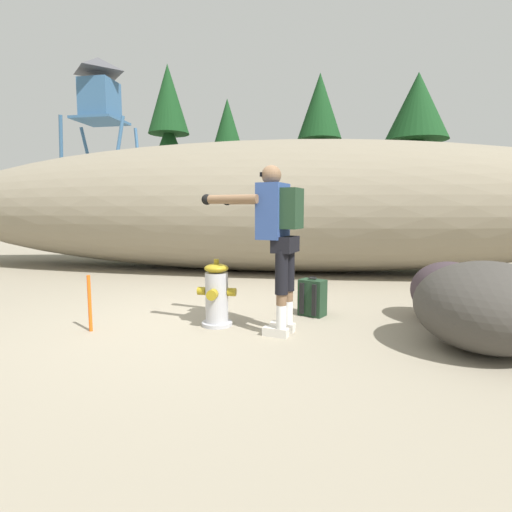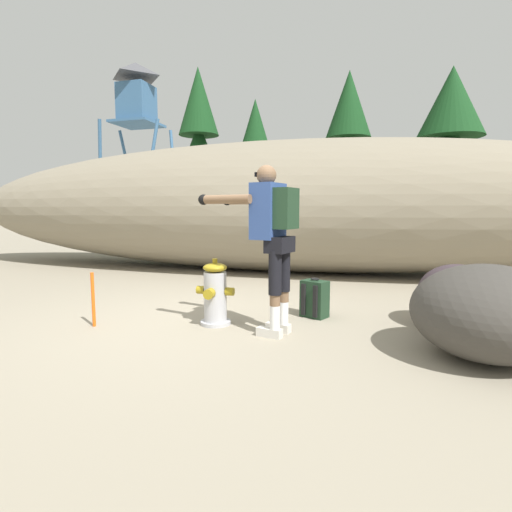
{
  "view_description": "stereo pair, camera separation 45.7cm",
  "coord_description": "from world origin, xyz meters",
  "px_view_note": "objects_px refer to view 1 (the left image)",
  "views": [
    {
      "loc": [
        1.35,
        -4.2,
        1.27
      ],
      "look_at": [
        0.55,
        0.27,
        0.75
      ],
      "focal_mm": 27.98,
      "sensor_mm": 36.0,
      "label": 1
    },
    {
      "loc": [
        1.79,
        -4.1,
        1.27
      ],
      "look_at": [
        0.55,
        0.27,
        0.75
      ],
      "focal_mm": 27.98,
      "sensor_mm": 36.0,
      "label": 2
    }
  ],
  "objects_px": {
    "utility_worker": "(275,228)",
    "watchtower": "(100,105)",
    "fire_hydrant": "(217,295)",
    "boulder_large": "(487,306)",
    "survey_stake": "(90,303)",
    "boulder_mid": "(450,292)",
    "spare_backpack": "(313,298)"
  },
  "relations": [
    {
      "from": "utility_worker",
      "to": "watchtower",
      "type": "height_order",
      "value": "watchtower"
    },
    {
      "from": "fire_hydrant",
      "to": "utility_worker",
      "type": "height_order",
      "value": "utility_worker"
    },
    {
      "from": "fire_hydrant",
      "to": "boulder_large",
      "type": "bearing_deg",
      "value": -7.17
    },
    {
      "from": "utility_worker",
      "to": "boulder_large",
      "type": "distance_m",
      "value": 2.08
    },
    {
      "from": "boulder_large",
      "to": "survey_stake",
      "type": "distance_m",
      "value": 3.88
    },
    {
      "from": "fire_hydrant",
      "to": "boulder_mid",
      "type": "bearing_deg",
      "value": 13.43
    },
    {
      "from": "boulder_large",
      "to": "survey_stake",
      "type": "height_order",
      "value": "boulder_large"
    },
    {
      "from": "fire_hydrant",
      "to": "utility_worker",
      "type": "xyz_separation_m",
      "value": [
        0.67,
        -0.16,
        0.76
      ]
    },
    {
      "from": "survey_stake",
      "to": "spare_backpack",
      "type": "bearing_deg",
      "value": 25.01
    },
    {
      "from": "boulder_mid",
      "to": "survey_stake",
      "type": "distance_m",
      "value": 3.98
    },
    {
      "from": "utility_worker",
      "to": "boulder_large",
      "type": "xyz_separation_m",
      "value": [
        1.96,
        -0.17,
        -0.69
      ]
    },
    {
      "from": "boulder_large",
      "to": "utility_worker",
      "type": "bearing_deg",
      "value": 175.04
    },
    {
      "from": "fire_hydrant",
      "to": "spare_backpack",
      "type": "xyz_separation_m",
      "value": [
        1.03,
        0.62,
        -0.12
      ]
    },
    {
      "from": "boulder_large",
      "to": "spare_backpack",
      "type": "bearing_deg",
      "value": 149.12
    },
    {
      "from": "spare_backpack",
      "to": "boulder_large",
      "type": "relative_size",
      "value": 0.37
    },
    {
      "from": "watchtower",
      "to": "survey_stake",
      "type": "distance_m",
      "value": 17.75
    },
    {
      "from": "utility_worker",
      "to": "watchtower",
      "type": "distance_m",
      "value": 18.27
    },
    {
      "from": "watchtower",
      "to": "boulder_mid",
      "type": "bearing_deg",
      "value": -47.53
    },
    {
      "from": "utility_worker",
      "to": "spare_backpack",
      "type": "bearing_deg",
      "value": -100.91
    },
    {
      "from": "spare_backpack",
      "to": "survey_stake",
      "type": "bearing_deg",
      "value": 140.43
    },
    {
      "from": "utility_worker",
      "to": "survey_stake",
      "type": "distance_m",
      "value": 2.1
    },
    {
      "from": "spare_backpack",
      "to": "utility_worker",
      "type": "bearing_deg",
      "value": -179.32
    },
    {
      "from": "spare_backpack",
      "to": "boulder_mid",
      "type": "bearing_deg",
      "value": -64.91
    },
    {
      "from": "utility_worker",
      "to": "survey_stake",
      "type": "xyz_separation_m",
      "value": [
        -1.92,
        -0.28,
        -0.8
      ]
    },
    {
      "from": "boulder_large",
      "to": "fire_hydrant",
      "type": "bearing_deg",
      "value": 172.83
    },
    {
      "from": "boulder_large",
      "to": "watchtower",
      "type": "xyz_separation_m",
      "value": [
        -12.29,
        14.32,
        5.89
      ]
    },
    {
      "from": "fire_hydrant",
      "to": "watchtower",
      "type": "height_order",
      "value": "watchtower"
    },
    {
      "from": "boulder_large",
      "to": "boulder_mid",
      "type": "xyz_separation_m",
      "value": [
        -0.05,
        0.95,
        -0.06
      ]
    },
    {
      "from": "utility_worker",
      "to": "spare_backpack",
      "type": "distance_m",
      "value": 1.23
    },
    {
      "from": "fire_hydrant",
      "to": "boulder_large",
      "type": "height_order",
      "value": "boulder_large"
    },
    {
      "from": "survey_stake",
      "to": "fire_hydrant",
      "type": "bearing_deg",
      "value": 19.35
    },
    {
      "from": "watchtower",
      "to": "utility_worker",
      "type": "bearing_deg",
      "value": -53.87
    }
  ]
}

